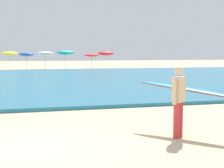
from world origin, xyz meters
The scene contains 9 objects.
ground_plane centered at (0.00, 0.00, 0.00)m, with size 160.00×160.00×0.00m, color beige.
sea centered at (0.00, 18.42, 0.07)m, with size 120.00×28.00×0.14m, color teal.
surfer_with_board centered at (3.68, 0.21, 1.04)m, with size 2.02×2.38×1.73m.
beach_umbrella_3 centered at (-2.28, 35.70, 2.03)m, with size 2.02×2.05×2.35m.
beach_umbrella_4 centered at (-0.19, 34.79, 1.90)m, with size 1.88×1.88×2.17m.
beach_umbrella_5 centered at (2.03, 33.28, 2.01)m, with size 2.03×2.04×2.29m.
beach_umbrella_6 centered at (4.58, 34.18, 2.12)m, with size 2.29×2.31×2.44m.
beach_umbrella_7 centered at (8.23, 35.62, 1.77)m, with size 2.01×2.02×1.97m.
beach_umbrella_8 centered at (10.19, 35.53, 2.03)m, with size 2.08×2.10×2.37m.
Camera 1 is at (0.00, -6.95, 2.04)m, focal length 51.55 mm.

